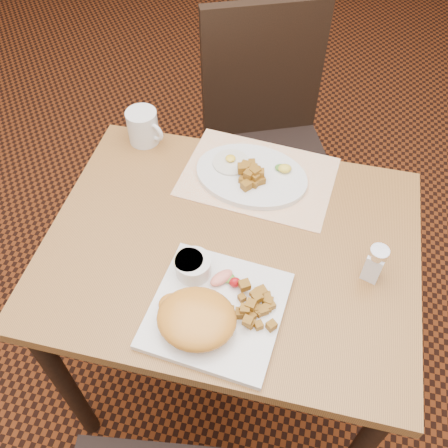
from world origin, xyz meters
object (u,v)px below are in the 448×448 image
Objects in this scene: plate_square at (217,310)px; plate_oval at (251,176)px; table at (230,269)px; salt_shaker at (375,263)px; coffee_mug at (143,127)px; chair_far at (266,134)px.

plate_oval is (-0.01, 0.42, 0.00)m from plate_square.
table is 9.00× the size of salt_shaker.
plate_square is 2.44× the size of coffee_mug.
coffee_mug is at bearing 123.96° from plate_square.
table is at bearing -91.28° from plate_oval.
table is 0.93× the size of chair_far.
plate_square is at bearing 68.71° from chair_far.
chair_far is at bearing 48.78° from coffee_mug.
salt_shaker is (0.33, -0.02, 0.16)m from table.
table is 2.96× the size of plate_oval.
table is 0.22m from plate_square.
plate_square is 2.80× the size of salt_shaker.
plate_oval reaches higher than table.
coffee_mug is at bearing 166.21° from plate_oval.
salt_shaker reaches higher than plate_oval.
coffee_mug is (-0.34, 0.50, 0.04)m from plate_square.
coffee_mug is (-0.66, 0.32, -0.00)m from salt_shaker.
plate_oval is at bearing 88.72° from table.
chair_far is 0.49m from plate_oval.
plate_oval is 0.34m from coffee_mug.
chair_far is 0.53m from coffee_mug.
salt_shaker reaches higher than plate_square.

